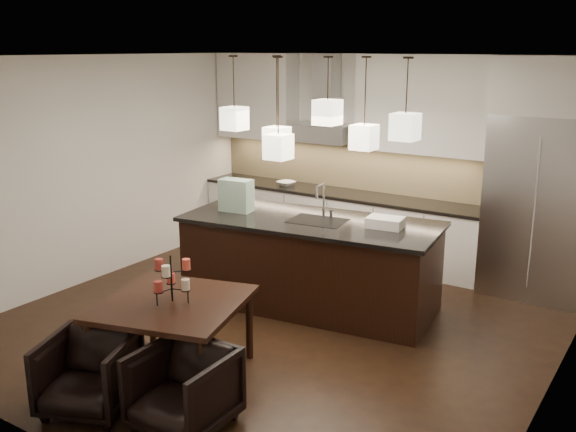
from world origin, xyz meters
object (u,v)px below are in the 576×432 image
Objects in this scene: island_body at (310,265)px; armchair_right at (183,389)px; refrigerator at (541,207)px; dining_table at (174,338)px; armchair_left at (89,374)px.

armchair_right is at bearing -87.67° from island_body.
dining_table is at bearing -120.28° from refrigerator.
island_body is 2.68m from armchair_right.
refrigerator is 4.49m from dining_table.
armchair_right is (0.62, -0.57, -0.04)m from dining_table.
dining_table reaches higher than armchair_right.
refrigerator is at bearing 44.00° from dining_table.
armchair_left is 0.99× the size of armchair_right.
armchair_right reaches higher than armchair_left.
island_body is 2.08m from dining_table.
refrigerator is 5.29m from armchair_left.
armchair_right is at bearing -58.28° from dining_table.
dining_table is at bearing 136.07° from armchair_right.
island_body reaches higher than dining_table.
refrigerator reaches higher than dining_table.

